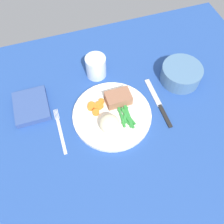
{
  "coord_description": "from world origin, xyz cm",
  "views": [
    {
      "loc": [
        -13.92,
        -37.31,
        70.94
      ],
      "look_at": [
        -1.54,
        0.84,
        4.6
      ],
      "focal_mm": 38.55,
      "sensor_mm": 36.0,
      "label": 1
    }
  ],
  "objects_px": {
    "water_glass": "(96,68)",
    "meat_portion": "(118,98)",
    "dinner_plate": "(112,115)",
    "salad_bowl": "(181,73)",
    "napkin": "(31,106)",
    "fork": "(60,131)",
    "knife": "(159,103)"
  },
  "relations": [
    {
      "from": "water_glass",
      "to": "meat_portion",
      "type": "bearing_deg",
      "value": -77.16
    },
    {
      "from": "knife",
      "to": "napkin",
      "type": "xyz_separation_m",
      "value": [
        -0.41,
        0.12,
        0.01
      ]
    },
    {
      "from": "fork",
      "to": "water_glass",
      "type": "distance_m",
      "value": 0.26
    },
    {
      "from": "water_glass",
      "to": "knife",
      "type": "bearing_deg",
      "value": -49.19
    },
    {
      "from": "fork",
      "to": "napkin",
      "type": "bearing_deg",
      "value": 119.76
    },
    {
      "from": "knife",
      "to": "fork",
      "type": "bearing_deg",
      "value": 177.73
    },
    {
      "from": "meat_portion",
      "to": "napkin",
      "type": "height_order",
      "value": "meat_portion"
    },
    {
      "from": "dinner_plate",
      "to": "water_glass",
      "type": "distance_m",
      "value": 0.19
    },
    {
      "from": "meat_portion",
      "to": "napkin",
      "type": "bearing_deg",
      "value": 165.34
    },
    {
      "from": "meat_portion",
      "to": "knife",
      "type": "xyz_separation_m",
      "value": [
        0.13,
        -0.04,
        -0.03
      ]
    },
    {
      "from": "salad_bowl",
      "to": "napkin",
      "type": "bearing_deg",
      "value": 175.48
    },
    {
      "from": "dinner_plate",
      "to": "meat_portion",
      "type": "xyz_separation_m",
      "value": [
        0.03,
        0.04,
        0.03
      ]
    },
    {
      "from": "meat_portion",
      "to": "dinner_plate",
      "type": "bearing_deg",
      "value": -130.6
    },
    {
      "from": "fork",
      "to": "knife",
      "type": "bearing_deg",
      "value": -2.22
    },
    {
      "from": "fork",
      "to": "water_glass",
      "type": "bearing_deg",
      "value": 45.3
    },
    {
      "from": "dinner_plate",
      "to": "knife",
      "type": "bearing_deg",
      "value": -0.98
    },
    {
      "from": "water_glass",
      "to": "salad_bowl",
      "type": "bearing_deg",
      "value": -22.5
    },
    {
      "from": "meat_portion",
      "to": "water_glass",
      "type": "height_order",
      "value": "water_glass"
    },
    {
      "from": "knife",
      "to": "napkin",
      "type": "height_order",
      "value": "napkin"
    },
    {
      "from": "knife",
      "to": "water_glass",
      "type": "relative_size",
      "value": 2.51
    },
    {
      "from": "meat_portion",
      "to": "napkin",
      "type": "distance_m",
      "value": 0.29
    },
    {
      "from": "dinner_plate",
      "to": "napkin",
      "type": "distance_m",
      "value": 0.27
    },
    {
      "from": "meat_portion",
      "to": "salad_bowl",
      "type": "height_order",
      "value": "salad_bowl"
    },
    {
      "from": "water_glass",
      "to": "napkin",
      "type": "bearing_deg",
      "value": -163.35
    },
    {
      "from": "meat_portion",
      "to": "fork",
      "type": "xyz_separation_m",
      "value": [
        -0.21,
        -0.04,
        -0.03
      ]
    },
    {
      "from": "salad_bowl",
      "to": "napkin",
      "type": "xyz_separation_m",
      "value": [
        -0.53,
        0.04,
        -0.02
      ]
    },
    {
      "from": "dinner_plate",
      "to": "water_glass",
      "type": "xyz_separation_m",
      "value": [
        0.0,
        0.19,
        0.03
      ]
    },
    {
      "from": "water_glass",
      "to": "salad_bowl",
      "type": "relative_size",
      "value": 0.58
    },
    {
      "from": "dinner_plate",
      "to": "salad_bowl",
      "type": "distance_m",
      "value": 0.29
    },
    {
      "from": "fork",
      "to": "napkin",
      "type": "xyz_separation_m",
      "value": [
        -0.07,
        0.12,
        0.01
      ]
    },
    {
      "from": "fork",
      "to": "water_glass",
      "type": "height_order",
      "value": "water_glass"
    },
    {
      "from": "knife",
      "to": "dinner_plate",
      "type": "bearing_deg",
      "value": 176.8
    }
  ]
}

